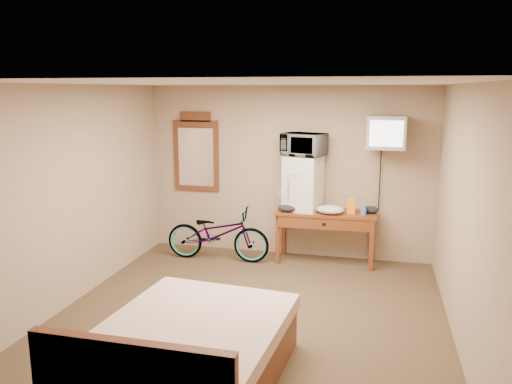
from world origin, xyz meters
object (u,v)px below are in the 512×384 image
at_px(bed, 184,357).
at_px(crt_television, 386,132).
at_px(microwave, 304,145).
at_px(wall_mirror, 196,153).
at_px(desk, 326,220).
at_px(mini_fridge, 303,183).
at_px(blue_cup, 364,210).
at_px(bicycle, 218,233).

bearing_deg(bed, crt_television, 65.47).
height_order(microwave, wall_mirror, wall_mirror).
distance_m(desk, crt_television, 1.46).
relative_size(mini_fridge, microwave, 1.35).
xyz_separation_m(microwave, crt_television, (1.11, -0.04, 0.20)).
bearing_deg(crt_television, desk, -178.36).
xyz_separation_m(microwave, bed, (-0.45, -3.44, -1.39)).
height_order(mini_fridge, crt_television, crt_television).
xyz_separation_m(blue_cup, wall_mirror, (-2.54, 0.31, 0.68)).
height_order(mini_fridge, microwave, microwave).
bearing_deg(bed, bicycle, 103.20).
bearing_deg(desk, bed, -103.08).
bearing_deg(blue_cup, wall_mirror, 172.95).
bearing_deg(bicycle, microwave, -77.29).
height_order(desk, bicycle, bicycle).
bearing_deg(blue_cup, desk, 175.58).
relative_size(desk, wall_mirror, 1.17).
xyz_separation_m(desk, microwave, (-0.34, 0.06, 1.05)).
bearing_deg(blue_cup, mini_fridge, 173.12).
bearing_deg(blue_cup, bicycle, -174.43).
relative_size(desk, bed, 0.70).
height_order(desk, microwave, microwave).
xyz_separation_m(desk, bicycle, (-1.52, -0.24, -0.24)).
distance_m(desk, blue_cup, 0.55).
relative_size(microwave, bed, 0.28).
height_order(microwave, blue_cup, microwave).
xyz_separation_m(mini_fridge, bed, (-0.45, -3.44, -0.84)).
bearing_deg(crt_television, mini_fridge, 177.84).
bearing_deg(wall_mirror, blue_cup, -7.05).
bearing_deg(wall_mirror, bed, -71.37).
bearing_deg(blue_cup, crt_television, 14.15).
relative_size(crt_television, bed, 0.29).
height_order(wall_mirror, bicycle, wall_mirror).
bearing_deg(wall_mirror, microwave, -7.13).
bearing_deg(desk, microwave, 169.36).
relative_size(desk, mini_fridge, 1.82).
bearing_deg(bicycle, mini_fridge, -77.29).
bearing_deg(bicycle, wall_mirror, 42.29).
bearing_deg(crt_television, bed, -114.53).
relative_size(blue_cup, wall_mirror, 0.11).
height_order(microwave, bed, microwave).
relative_size(crt_television, bicycle, 0.39).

